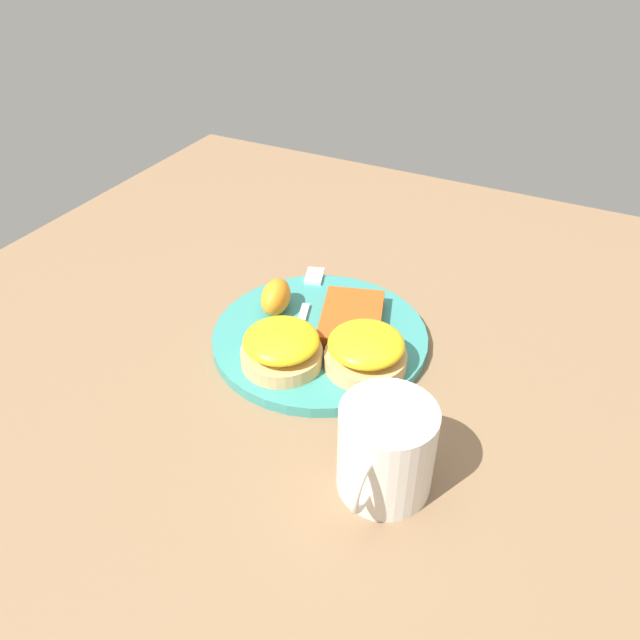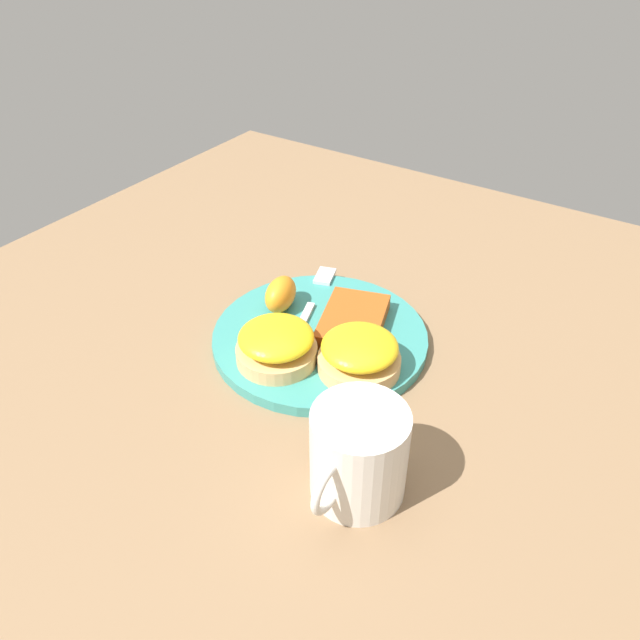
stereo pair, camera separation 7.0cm
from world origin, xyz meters
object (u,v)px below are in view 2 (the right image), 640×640
Objects in this scene: fork at (313,301)px; cup at (358,454)px; sandwich_benedict_right at (359,354)px; hashbrown_patty at (353,321)px; sandwich_benedict_left at (276,344)px; orange_wedge at (281,294)px.

cup reaches higher than fork.
hashbrown_patty is at bearing -144.06° from sandwich_benedict_right.
sandwich_benedict_left is 0.20m from cup.
orange_wedge is at bearing -129.62° from cup.
sandwich_benedict_right is 0.16m from orange_wedge.
hashbrown_patty is (-0.10, 0.04, -0.01)m from sandwich_benedict_left.
hashbrown_patty is 0.24m from cup.
orange_wedge is (-0.05, -0.15, -0.00)m from sandwich_benedict_right.
orange_wedge is at bearing -81.18° from hashbrown_patty.
sandwich_benedict_left is at bearing -120.77° from cup.
fork is (-0.08, -0.12, -0.02)m from sandwich_benedict_right.
fork is (-0.12, -0.03, -0.02)m from sandwich_benedict_left.
orange_wedge is at bearing -108.50° from sandwich_benedict_right.
sandwich_benedict_left is 1.60× the size of orange_wedge.
cup is (0.22, 0.20, 0.03)m from fork.
sandwich_benedict_left reaches higher than fork.
orange_wedge is (-0.09, -0.06, -0.00)m from sandwich_benedict_left.
sandwich_benedict_left is 0.10m from sandwich_benedict_right.
sandwich_benedict_right is at bearing 55.23° from fork.
sandwich_benedict_right is 0.78× the size of cup.
sandwich_benedict_left is 0.13m from fork.
orange_wedge is 0.29m from cup.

